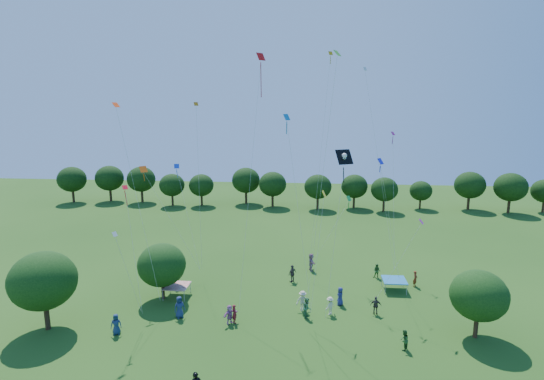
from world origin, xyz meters
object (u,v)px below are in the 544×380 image
Objects in this scene: pirate_kite at (344,160)px; red_high_kite at (258,98)px; near_tree_west at (43,281)px; near_tree_east at (479,295)px; near_tree_north at (162,265)px; tent_blue at (394,280)px; tent_red_stripe at (177,286)px.

pirate_kite is 0.63× the size of red_high_kite.
near_tree_west is at bearing -154.44° from red_high_kite.
near_tree_east is at bearing -1.60° from pirate_kite.
pirate_kite is at bearing -37.67° from red_high_kite.
near_tree_west is at bearing -174.60° from pirate_kite.
near_tree_north is at bearing -170.44° from red_high_kite.
tent_blue is at bearing 119.40° from near_tree_east.
near_tree_north is (7.26, 6.17, -0.80)m from near_tree_west.
tent_red_stripe is 0.11× the size of red_high_kite.
tent_blue is (20.44, 3.27, 0.00)m from tent_red_stripe.
tent_red_stripe is 20.70m from tent_blue.
near_tree_east is 2.42× the size of tent_red_stripe.
near_tree_north is at bearing -151.03° from tent_red_stripe.
near_tree_east is 2.42× the size of tent_blue.
tent_red_stripe is 1.00× the size of tent_blue.
red_high_kite is (8.70, 1.47, 14.86)m from near_tree_north.
red_high_kite reaches higher than tent_blue.
red_high_kite reaches higher than near_tree_east.
tent_red_stripe is at bearing -170.90° from tent_blue.
tent_red_stripe is at bearing -173.57° from red_high_kite.
tent_blue is at bearing 10.66° from red_high_kite.
near_tree_east is 0.41× the size of pirate_kite.
pirate_kite is (23.03, 2.18, 9.47)m from near_tree_west.
tent_red_stripe is 18.75m from red_high_kite.
near_tree_west is 22.60m from red_high_kite.
red_high_kite reaches higher than pirate_kite.
near_tree_east is 14.50m from pirate_kite.
near_tree_west is 30.65m from tent_blue.
tent_red_stripe is at bearing 39.04° from near_tree_west.
tent_blue is 15.88m from pirate_kite.
tent_red_stripe is 19.84m from pirate_kite.
pirate_kite reaches higher than near_tree_west.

